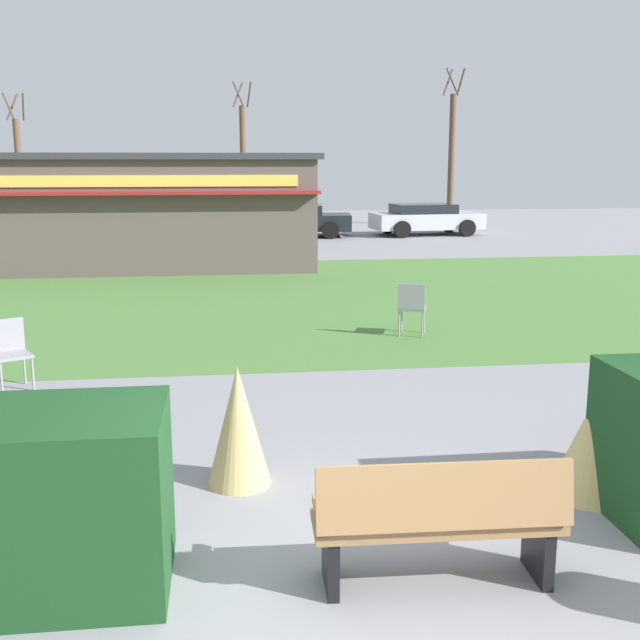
% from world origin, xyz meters
% --- Properties ---
extents(ground_plane, '(80.00, 80.00, 0.00)m').
position_xyz_m(ground_plane, '(0.00, 0.00, 0.00)').
color(ground_plane, gray).
extents(lawn_patch, '(36.00, 12.00, 0.01)m').
position_xyz_m(lawn_patch, '(0.00, 11.65, 0.00)').
color(lawn_patch, '#4C7A38').
rests_on(lawn_patch, ground_plane).
extents(park_bench, '(1.72, 0.58, 0.95)m').
position_xyz_m(park_bench, '(0.52, 0.08, 0.48)').
color(park_bench, '#9E7547').
rests_on(park_bench, ground_plane).
extents(ornamental_grass_behind_left, '(0.57, 0.57, 1.09)m').
position_xyz_m(ornamental_grass_behind_left, '(-0.78, 1.99, 0.55)').
color(ornamental_grass_behind_left, tan).
rests_on(ornamental_grass_behind_left, ground_plane).
extents(ornamental_grass_behind_right, '(0.75, 0.75, 0.95)m').
position_xyz_m(ornamental_grass_behind_right, '(2.28, 1.37, 0.47)').
color(ornamental_grass_behind_right, tan).
rests_on(ornamental_grass_behind_right, ground_plane).
extents(food_kiosk, '(10.41, 4.30, 3.04)m').
position_xyz_m(food_kiosk, '(-3.53, 16.91, 1.53)').
color(food_kiosk, '#594C47').
rests_on(food_kiosk, ground_plane).
extents(cafe_chair_west, '(0.60, 0.60, 0.89)m').
position_xyz_m(cafe_chair_west, '(-3.61, 5.36, 0.53)').
color(cafe_chair_west, gray).
rests_on(cafe_chair_west, ground_plane).
extents(cafe_chair_east, '(0.56, 0.56, 0.89)m').
position_xyz_m(cafe_chair_east, '(2.19, 7.66, 0.53)').
color(cafe_chair_east, gray).
rests_on(cafe_chair_east, ground_plane).
extents(parked_car_west_slot, '(4.31, 2.27, 1.20)m').
position_xyz_m(parked_car_west_slot, '(-3.38, 24.88, 0.64)').
color(parked_car_west_slot, maroon).
rests_on(parked_car_west_slot, ground_plane).
extents(parked_car_center_slot, '(4.36, 2.38, 1.20)m').
position_xyz_m(parked_car_center_slot, '(1.84, 24.88, 0.64)').
color(parked_car_center_slot, black).
rests_on(parked_car_center_slot, ground_plane).
extents(parked_car_east_slot, '(4.36, 2.37, 1.20)m').
position_xyz_m(parked_car_east_slot, '(6.96, 24.88, 0.64)').
color(parked_car_east_slot, '#B7BABF').
rests_on(parked_car_east_slot, ground_plane).
extents(tree_left_bg, '(0.91, 0.96, 6.36)m').
position_xyz_m(tree_left_bg, '(0.15, 32.19, 2.81)').
color(tree_left_bg, brown).
rests_on(tree_left_bg, ground_plane).
extents(tree_right_bg, '(0.91, 0.96, 5.65)m').
position_xyz_m(tree_right_bg, '(-9.51, 30.75, 2.46)').
color(tree_right_bg, brown).
rests_on(tree_right_bg, ground_plane).
extents(tree_center_bg, '(0.91, 0.96, 6.71)m').
position_xyz_m(tree_center_bg, '(9.13, 28.97, 2.99)').
color(tree_center_bg, brown).
rests_on(tree_center_bg, ground_plane).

